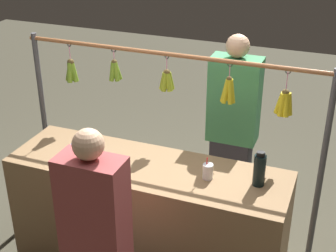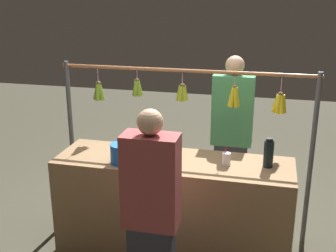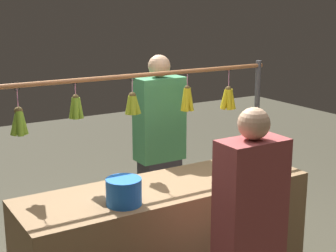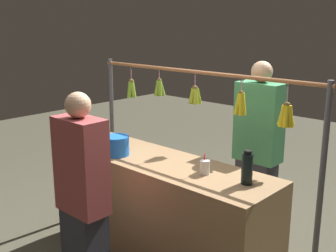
{
  "view_description": "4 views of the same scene",
  "coord_description": "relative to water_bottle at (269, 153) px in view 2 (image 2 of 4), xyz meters",
  "views": [
    {
      "loc": [
        -1.22,
        2.72,
        2.67
      ],
      "look_at": [
        -0.16,
        0.0,
        1.23
      ],
      "focal_mm": 52.51,
      "sensor_mm": 36.0,
      "label": 1
    },
    {
      "loc": [
        -0.75,
        3.28,
        2.29
      ],
      "look_at": [
        0.05,
        0.0,
        1.19
      ],
      "focal_mm": 45.9,
      "sensor_mm": 36.0,
      "label": 2
    },
    {
      "loc": [
        1.67,
        2.76,
        2.09
      ],
      "look_at": [
        -0.01,
        0.0,
        1.3
      ],
      "focal_mm": 54.67,
      "sensor_mm": 36.0,
      "label": 3
    },
    {
      "loc": [
        -2.27,
        2.37,
        2.01
      ],
      "look_at": [
        -0.07,
        0.0,
        1.2
      ],
      "focal_mm": 45.34,
      "sensor_mm": 36.0,
      "label": 4
    }
  ],
  "objects": [
    {
      "name": "vendor_person",
      "position": [
        0.37,
        -0.75,
        -0.18
      ],
      "size": [
        0.4,
        0.22,
        1.67
      ],
      "color": "#2D2D38",
      "rests_on": "ground"
    },
    {
      "name": "ground_plane",
      "position": [
        0.78,
        0.05,
        -1.01
      ],
      "size": [
        12.0,
        12.0,
        0.0
      ],
      "primitive_type": "plane",
      "color": "#474435"
    },
    {
      "name": "display_rack",
      "position": [
        0.75,
        -0.39,
        0.16
      ],
      "size": [
        2.36,
        0.13,
        1.62
      ],
      "color": "#4C4C51",
      "rests_on": "ground"
    },
    {
      "name": "market_counter",
      "position": [
        0.78,
        0.05,
        -0.56
      ],
      "size": [
        2.01,
        0.61,
        0.89
      ],
      "primitive_type": "cube",
      "color": "olive",
      "rests_on": "ground"
    },
    {
      "name": "water_bottle",
      "position": [
        0.0,
        0.0,
        0.0
      ],
      "size": [
        0.08,
        0.08,
        0.24
      ],
      "color": "black",
      "rests_on": "market_counter"
    },
    {
      "name": "blue_bucket",
      "position": [
        1.17,
        0.19,
        -0.03
      ],
      "size": [
        0.22,
        0.22,
        0.16
      ],
      "primitive_type": "cylinder",
      "color": "blue",
      "rests_on": "market_counter"
    },
    {
      "name": "customer_person",
      "position": [
        0.74,
        0.85,
        -0.23
      ],
      "size": [
        0.37,
        0.2,
        1.57
      ],
      "color": "#2D2D38",
      "rests_on": "ground"
    },
    {
      "name": "drink_cup",
      "position": [
        0.33,
        0.04,
        -0.06
      ],
      "size": [
        0.07,
        0.07,
        0.15
      ],
      "color": "silver",
      "rests_on": "market_counter"
    }
  ]
}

